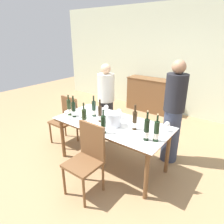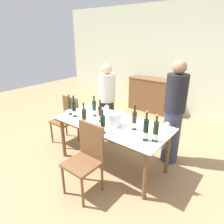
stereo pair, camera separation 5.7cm
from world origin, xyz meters
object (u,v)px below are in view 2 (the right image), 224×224
wine_glass_4 (167,125)px  wine_bottle_2 (70,108)px  sideboard_cabinet (151,95)px  wine_glass_3 (119,112)px  wine_bottle_3 (146,131)px  dining_table (112,127)px  wine_glass_1 (107,107)px  wine_bottle_0 (100,114)px  wine_glass_2 (110,114)px  wine_bottle_6 (74,110)px  wine_glass_0 (105,109)px  person_guest_left (174,114)px  wine_bottle_7 (134,121)px  person_host (107,103)px  wine_bottle_5 (94,109)px  chair_left_end (67,117)px  wine_bottle_1 (84,118)px  chair_near_front (87,155)px  ice_bucket (114,119)px  wine_bottle_4 (103,125)px  wine_glass_5 (67,113)px  wine_bottle_8 (156,132)px

wine_glass_4 → wine_bottle_2: bearing=-165.1°
sideboard_cabinet → wine_glass_3: 2.57m
wine_bottle_2 → wine_bottle_3: 1.45m
dining_table → wine_glass_1: size_ratio=12.47×
wine_glass_4 → wine_bottle_0: bearing=-162.3°
wine_glass_2 → sideboard_cabinet: bearing=103.2°
dining_table → wine_bottle_6: wine_bottle_6 is taller
wine_glass_0 → person_guest_left: (0.98, 0.53, -0.01)m
wine_bottle_2 → wine_bottle_7: wine_bottle_7 is taller
wine_bottle_2 → wine_bottle_7: (1.17, 0.19, 0.00)m
wine_glass_1 → person_host: (-0.32, 0.40, -0.09)m
wine_bottle_7 → wine_glass_4: wine_bottle_7 is taller
wine_bottle_2 → wine_glass_1: wine_bottle_2 is taller
wine_bottle_3 → wine_bottle_5: (-1.08, 0.20, -0.01)m
wine_bottle_6 → chair_left_end: (-0.56, 0.28, -0.36)m
wine_bottle_5 → wine_glass_2: size_ratio=2.81×
wine_bottle_1 → wine_glass_2: (0.15, 0.42, -0.03)m
wine_bottle_6 → chair_near_front: wine_bottle_6 is taller
chair_near_front → wine_bottle_6: bearing=147.4°
ice_bucket → wine_bottle_4: bearing=-84.2°
wine_bottle_4 → wine_glass_2: size_ratio=2.61×
wine_glass_4 → chair_left_end: bearing=-175.8°
dining_table → ice_bucket: (0.08, -0.06, 0.18)m
ice_bucket → chair_left_end: size_ratio=0.27×
ice_bucket → chair_left_end: 1.34m
wine_bottle_1 → wine_bottle_6: size_ratio=0.99×
wine_bottle_2 → wine_glass_5: 0.18m
wine_bottle_5 → wine_glass_0: wine_bottle_5 is taller
wine_bottle_0 → wine_bottle_8: wine_bottle_0 is taller
ice_bucket → wine_glass_0: (-0.36, 0.23, -0.00)m
wine_glass_2 → wine_glass_5: (-0.55, -0.43, 0.02)m
wine_bottle_5 → wine_bottle_8: wine_bottle_8 is taller
ice_bucket → wine_glass_4: 0.77m
wine_bottle_2 → wine_glass_1: bearing=47.1°
person_host → wine_bottle_0: bearing=-57.3°
person_guest_left → wine_bottle_4: bearing=-119.5°
wine_bottle_6 → wine_glass_5: bearing=-97.7°
wine_bottle_6 → wine_bottle_1: bearing=-20.0°
dining_table → chair_left_end: bearing=176.0°
wine_bottle_3 → wine_glass_4: size_ratio=2.68×
wine_bottle_5 → wine_bottle_7: size_ratio=0.99×
wine_glass_2 → wine_glass_0: bearing=155.1°
wine_bottle_5 → wine_glass_4: 1.21m
wine_bottle_0 → chair_left_end: size_ratio=0.43×
wine_bottle_8 → wine_glass_4: size_ratio=2.47×
wine_glass_3 → wine_glass_4: (0.82, 0.01, -0.00)m
wine_glass_1 → chair_near_front: (0.43, -0.94, -0.30)m
wine_bottle_1 → person_guest_left: 1.42m
ice_bucket → chair_left_end: (-1.28, 0.15, -0.34)m
sideboard_cabinet → wine_glass_1: bearing=-80.9°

